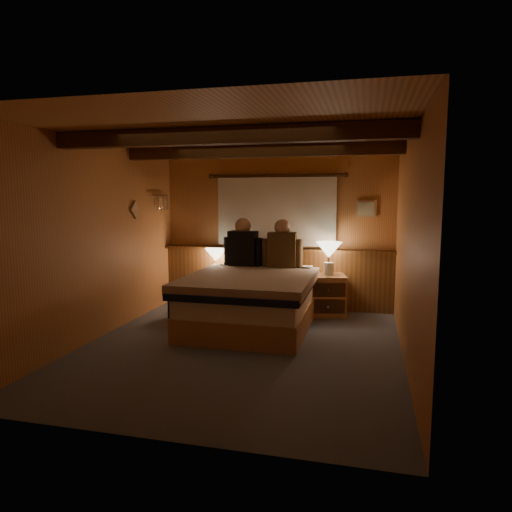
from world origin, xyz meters
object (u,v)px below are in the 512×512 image
(nightstand_right, at_px, (326,295))
(person_left, at_px, (243,246))
(lamp_left, at_px, (216,257))
(duffel_bag, at_px, (186,309))
(bed, at_px, (252,299))
(person_right, at_px, (282,247))
(nightstand_left, at_px, (216,292))
(lamp_right, at_px, (329,252))

(nightstand_right, distance_m, person_left, 1.43)
(lamp_left, bearing_deg, duffel_bag, -102.15)
(bed, bearing_deg, person_right, 70.13)
(bed, distance_m, person_right, 1.01)
(duffel_bag, bearing_deg, person_right, 28.16)
(person_left, distance_m, duffel_bag, 1.25)
(nightstand_left, bearing_deg, person_left, -18.52)
(lamp_left, xyz_separation_m, lamp_right, (1.76, -0.10, 0.13))
(nightstand_right, distance_m, duffel_bag, 2.04)
(bed, bearing_deg, person_left, 113.53)
(bed, xyz_separation_m, duffel_bag, (-1.00, 0.15, -0.23))
(nightstand_right, xyz_separation_m, lamp_right, (0.03, -0.01, 0.64))
(person_right, bearing_deg, lamp_left, 166.24)
(nightstand_left, distance_m, lamp_right, 1.88)
(nightstand_left, bearing_deg, bed, -49.60)
(lamp_right, bearing_deg, nightstand_right, 157.41)
(lamp_left, height_order, person_right, person_right)
(nightstand_right, bearing_deg, person_right, 178.97)
(lamp_left, distance_m, lamp_right, 1.77)
(person_right, relative_size, duffel_bag, 1.57)
(person_left, bearing_deg, person_right, 1.99)
(bed, distance_m, duffel_bag, 1.03)
(nightstand_left, xyz_separation_m, lamp_left, (-0.02, 0.04, 0.55))
(bed, height_order, person_left, person_left)
(nightstand_left, xyz_separation_m, person_right, (1.08, -0.17, 0.75))
(bed, xyz_separation_m, nightstand_left, (-0.81, 0.91, -0.12))
(lamp_left, bearing_deg, nightstand_left, -69.66)
(duffel_bag, bearing_deg, nightstand_right, 23.70)
(lamp_left, bearing_deg, person_right, -10.78)
(bed, xyz_separation_m, person_right, (0.27, 0.74, 0.63))
(nightstand_right, height_order, person_right, person_right)
(lamp_right, height_order, person_right, person_right)
(nightstand_right, relative_size, person_right, 0.86)
(bed, xyz_separation_m, lamp_right, (0.94, 0.85, 0.57))
(nightstand_right, xyz_separation_m, lamp_left, (-1.73, 0.08, 0.50))
(duffel_bag, bearing_deg, person_left, 45.39)
(nightstand_left, distance_m, duffel_bag, 0.79)
(lamp_right, distance_m, duffel_bag, 2.21)
(lamp_left, xyz_separation_m, person_left, (0.50, -0.19, 0.20))
(person_right, bearing_deg, person_left, 175.40)
(duffel_bag, bearing_deg, nightstand_left, 79.10)
(nightstand_right, distance_m, person_right, 0.96)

